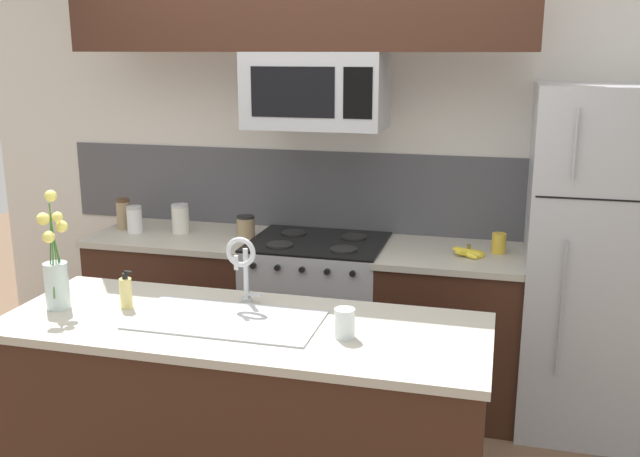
{
  "coord_description": "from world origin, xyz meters",
  "views": [
    {
      "loc": [
        1.0,
        -2.88,
        1.98
      ],
      "look_at": [
        0.18,
        0.27,
        1.16
      ],
      "focal_mm": 40.0,
      "sensor_mm": 36.0,
      "label": 1
    }
  ],
  "objects": [
    {
      "name": "rear_partition",
      "position": [
        0.3,
        1.28,
        1.3
      ],
      "size": [
        5.2,
        0.1,
        2.6
      ],
      "primitive_type": "cube",
      "color": "silver",
      "rests_on": "ground"
    },
    {
      "name": "splash_band",
      "position": [
        0.0,
        1.22,
        1.15
      ],
      "size": [
        3.42,
        0.01,
        0.48
      ],
      "primitive_type": "cube",
      "color": "#4C4C51",
      "rests_on": "rear_partition"
    },
    {
      "name": "back_counter_left",
      "position": [
        -0.86,
        0.9,
        0.46
      ],
      "size": [
        0.99,
        0.65,
        0.91
      ],
      "color": "#381E14",
      "rests_on": "ground"
    },
    {
      "name": "back_counter_right",
      "position": [
        0.76,
        0.9,
        0.46
      ],
      "size": [
        0.78,
        0.65,
        0.91
      ],
      "color": "#381E14",
      "rests_on": "ground"
    },
    {
      "name": "stove_range",
      "position": [
        0.0,
        0.9,
        0.46
      ],
      "size": [
        0.76,
        0.64,
        0.93
      ],
      "color": "#A8AAAF",
      "rests_on": "ground"
    },
    {
      "name": "microwave",
      "position": [
        0.0,
        0.88,
        1.77
      ],
      "size": [
        0.74,
        0.4,
        0.4
      ],
      "color": "#A8AAAF"
    },
    {
      "name": "refrigerator",
      "position": [
        1.57,
        0.92,
        0.91
      ],
      "size": [
        0.87,
        0.74,
        1.82
      ],
      "color": "#A8AAAF",
      "rests_on": "ground"
    },
    {
      "name": "storage_jar_tall",
      "position": [
        -1.24,
        0.93,
        1.0
      ],
      "size": [
        0.08,
        0.08,
        0.19
      ],
      "color": "#997F5B",
      "rests_on": "back_counter_left"
    },
    {
      "name": "storage_jar_medium",
      "position": [
        -1.13,
        0.86,
        0.99
      ],
      "size": [
        0.09,
        0.09,
        0.16
      ],
      "color": "silver",
      "rests_on": "back_counter_left"
    },
    {
      "name": "storage_jar_short",
      "position": [
        -0.86,
        0.92,
        1.0
      ],
      "size": [
        0.1,
        0.1,
        0.17
      ],
      "color": "silver",
      "rests_on": "back_counter_left"
    },
    {
      "name": "storage_jar_squat",
      "position": [
        -0.44,
        0.92,
        0.97
      ],
      "size": [
        0.11,
        0.11,
        0.13
      ],
      "color": "#997F5B",
      "rests_on": "back_counter_left"
    },
    {
      "name": "banana_bunch",
      "position": [
        0.85,
        0.84,
        0.93
      ],
      "size": [
        0.19,
        0.16,
        0.08
      ],
      "color": "yellow",
      "rests_on": "back_counter_right"
    },
    {
      "name": "coffee_tin",
      "position": [
        1.0,
        0.95,
        0.97
      ],
      "size": [
        0.08,
        0.08,
        0.11
      ],
      "primitive_type": "cylinder",
      "color": "gold",
      "rests_on": "back_counter_right"
    },
    {
      "name": "island_counter",
      "position": [
        0.01,
        -0.35,
        0.46
      ],
      "size": [
        1.98,
        0.74,
        0.91
      ],
      "color": "#381E14",
      "rests_on": "ground"
    },
    {
      "name": "kitchen_sink",
      "position": [
        -0.05,
        -0.35,
        0.84
      ],
      "size": [
        0.76,
        0.39,
        0.16
      ],
      "color": "#ADAFB5",
      "rests_on": "island_counter"
    },
    {
      "name": "sink_faucet",
      "position": [
        -0.05,
        -0.16,
        1.11
      ],
      "size": [
        0.14,
        0.14,
        0.31
      ],
      "color": "#B7BABF",
      "rests_on": "island_counter"
    },
    {
      "name": "dish_soap_bottle",
      "position": [
        -0.52,
        -0.32,
        0.98
      ],
      "size": [
        0.06,
        0.05,
        0.16
      ],
      "color": "#DBCC75",
      "rests_on": "island_counter"
    },
    {
      "name": "drinking_glass",
      "position": [
        0.45,
        -0.4,
        0.97
      ],
      "size": [
        0.08,
        0.08,
        0.12
      ],
      "color": "silver",
      "rests_on": "island_counter"
    },
    {
      "name": "flower_vase",
      "position": [
        -0.8,
        -0.39,
        1.06
      ],
      "size": [
        0.13,
        0.2,
        0.49
      ],
      "color": "silver",
      "rests_on": "island_counter"
    }
  ]
}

